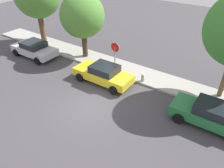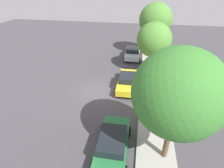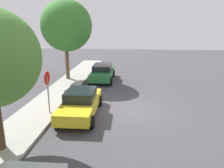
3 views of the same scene
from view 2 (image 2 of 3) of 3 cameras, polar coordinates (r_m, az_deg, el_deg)
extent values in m
plane|color=#423F44|center=(16.73, -4.65, -2.01)|extent=(60.00, 60.00, 0.00)
cube|color=#9E9B93|center=(16.35, 13.14, -3.42)|extent=(32.00, 2.33, 0.14)
cylinder|color=gray|center=(16.75, 10.99, 1.84)|extent=(0.08, 0.08, 2.17)
cylinder|color=white|center=(16.29, 11.34, 4.94)|extent=(0.79, 0.04, 0.79)
cylinder|color=red|center=(16.29, 11.34, 4.94)|extent=(0.74, 0.05, 0.74)
cube|color=yellow|center=(16.89, 5.01, 0.68)|extent=(4.40, 1.80, 0.58)
cube|color=black|center=(16.49, 5.06, 2.06)|extent=(1.88, 1.55, 0.51)
cylinder|color=black|center=(18.38, 2.65, 2.48)|extent=(0.64, 0.23, 0.64)
cylinder|color=black|center=(18.30, 8.05, 2.05)|extent=(0.64, 0.23, 0.64)
cylinder|color=black|center=(15.84, 1.41, -2.62)|extent=(0.64, 0.23, 0.64)
cylinder|color=black|center=(15.76, 7.68, -3.14)|extent=(0.64, 0.23, 0.64)
cube|color=silver|center=(23.79, 6.71, 9.91)|extent=(4.30, 1.93, 0.59)
cube|color=black|center=(23.56, 6.79, 11.09)|extent=(1.93, 1.67, 0.48)
cylinder|color=black|center=(22.53, 8.86, 7.75)|extent=(0.64, 0.23, 0.64)
cylinder|color=black|center=(22.59, 4.07, 8.11)|extent=(0.64, 0.23, 0.64)
cylinder|color=black|center=(25.24, 9.01, 10.32)|extent=(0.64, 0.23, 0.64)
cylinder|color=black|center=(25.29, 4.71, 10.65)|extent=(0.64, 0.23, 0.64)
cube|color=#236B38|center=(11.08, 0.28, -19.06)|extent=(4.29, 1.79, 0.61)
cube|color=black|center=(10.55, 0.14, -17.87)|extent=(2.19, 1.56, 0.48)
cylinder|color=black|center=(10.58, -6.23, -25.37)|extent=(0.64, 0.23, 0.64)
cylinder|color=black|center=(12.21, 5.56, -15.16)|extent=(0.64, 0.23, 0.64)
cylinder|color=black|center=(12.36, -2.78, -14.29)|extent=(0.64, 0.23, 0.64)
cylinder|color=#422D1E|center=(19.92, 13.03, 7.37)|extent=(0.46, 0.46, 2.72)
ellipsoid|color=#4C8433|center=(19.07, 13.59, 13.88)|extent=(3.59, 3.59, 3.61)
cylinder|color=brown|center=(10.43, 17.91, -15.97)|extent=(0.31, 0.31, 3.46)
ellipsoid|color=#387A2D|center=(8.46, 20.76, -2.85)|extent=(4.28, 4.28, 4.30)
cylinder|color=#513823|center=(25.29, 13.28, 12.77)|extent=(0.52, 0.52, 3.00)
ellipsoid|color=#4C8433|center=(24.33, 14.03, 19.69)|extent=(4.15, 4.15, 4.19)
cylinder|color=#A5A5A8|center=(15.03, 10.12, -5.48)|extent=(0.22, 0.22, 0.55)
sphere|color=#A5A5A8|center=(14.84, 10.24, -4.44)|extent=(0.21, 0.21, 0.21)
cylinder|color=#A5A5A8|center=(14.88, 10.13, -5.65)|extent=(0.08, 0.09, 0.09)
camera|label=1|loc=(13.32, -55.70, 16.76)|focal=35.00mm
camera|label=3|loc=(26.10, 1.38, 21.88)|focal=35.00mm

